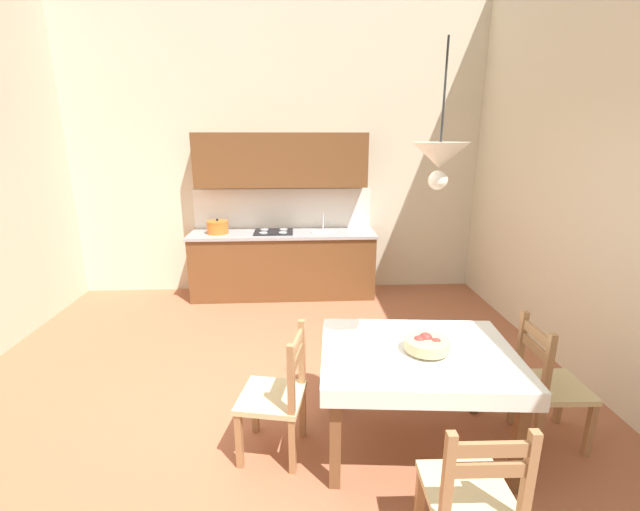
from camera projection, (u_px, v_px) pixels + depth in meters
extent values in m
cube|color=#A86042|center=(268.00, 424.00, 3.33)|extent=(6.17, 6.69, 0.10)
cube|color=beige|center=(278.00, 146.00, 5.75)|extent=(6.17, 0.12, 4.05)
cube|color=brown|center=(284.00, 265.00, 5.83)|extent=(2.47, 0.60, 0.86)
cube|color=#9E9EA3|center=(283.00, 234.00, 5.70)|extent=(2.50, 0.63, 0.04)
cube|color=white|center=(283.00, 209.00, 5.91)|extent=(2.47, 0.01, 0.55)
cube|color=brown|center=(281.00, 160.00, 5.57)|extent=(2.27, 0.34, 0.70)
cube|color=black|center=(284.00, 298.00, 5.68)|extent=(2.43, 0.02, 0.09)
cylinder|color=silver|center=(324.00, 232.00, 5.74)|extent=(0.34, 0.34, 0.02)
cylinder|color=silver|center=(323.00, 222.00, 5.84)|extent=(0.02, 0.02, 0.22)
cube|color=black|center=(274.00, 232.00, 5.70)|extent=(0.52, 0.42, 0.01)
cylinder|color=silver|center=(263.00, 233.00, 5.59)|extent=(0.11, 0.11, 0.01)
cylinder|color=silver|center=(283.00, 233.00, 5.60)|extent=(0.11, 0.11, 0.01)
cylinder|color=silver|center=(264.00, 230.00, 5.78)|extent=(0.11, 0.11, 0.01)
cylinder|color=silver|center=(283.00, 229.00, 5.80)|extent=(0.11, 0.11, 0.01)
cylinder|color=orange|center=(218.00, 228.00, 5.62)|extent=(0.28, 0.28, 0.15)
cylinder|color=orange|center=(217.00, 222.00, 5.60)|extent=(0.29, 0.29, 0.02)
sphere|color=black|center=(217.00, 220.00, 5.59)|extent=(0.04, 0.04, 0.04)
cube|color=brown|center=(418.00, 352.00, 2.85)|extent=(1.31, 1.02, 0.02)
cube|color=brown|center=(335.00, 437.00, 2.59)|extent=(0.08, 0.08, 0.73)
cube|color=brown|center=(520.00, 441.00, 2.55)|extent=(0.08, 0.08, 0.73)
cube|color=brown|center=(335.00, 369.00, 3.35)|extent=(0.08, 0.08, 0.73)
cube|color=brown|center=(477.00, 371.00, 3.31)|extent=(0.08, 0.08, 0.73)
cube|color=white|center=(418.00, 350.00, 2.84)|extent=(1.38, 1.08, 0.00)
cube|color=white|center=(434.00, 401.00, 2.39)|extent=(1.29, 0.12, 0.12)
cube|color=white|center=(406.00, 327.00, 3.33)|extent=(1.29, 0.12, 0.12)
cube|color=white|center=(322.00, 357.00, 2.88)|extent=(0.09, 0.97, 0.12)
cube|color=white|center=(514.00, 360.00, 2.84)|extent=(0.09, 0.97, 0.12)
cube|color=#D1BC89|center=(554.00, 387.00, 2.99)|extent=(0.43, 0.43, 0.04)
cube|color=#A3754C|center=(560.00, 399.00, 3.23)|extent=(0.05, 0.05, 0.41)
cube|color=#A3754C|center=(590.00, 430.00, 2.88)|extent=(0.05, 0.05, 0.41)
cube|color=#A3754C|center=(518.00, 369.00, 3.15)|extent=(0.05, 0.05, 0.93)
cube|color=#A3754C|center=(543.00, 398.00, 2.80)|extent=(0.05, 0.05, 0.93)
cube|color=#A3754C|center=(537.00, 334.00, 2.87)|extent=(0.03, 0.32, 0.07)
cube|color=#A3754C|center=(535.00, 348.00, 2.90)|extent=(0.03, 0.32, 0.07)
cube|color=#D1BC89|center=(468.00, 493.00, 2.09)|extent=(0.43, 0.43, 0.04)
cube|color=#A3754C|center=(420.00, 500.00, 2.32)|extent=(0.05, 0.05, 0.41)
cube|color=#A3754C|center=(484.00, 499.00, 2.33)|extent=(0.05, 0.05, 0.41)
cube|color=#A3754C|center=(492.00, 449.00, 1.81)|extent=(0.32, 0.03, 0.07)
cube|color=#A3754C|center=(489.00, 470.00, 1.84)|extent=(0.32, 0.03, 0.07)
cube|color=#D1BC89|center=(272.00, 397.00, 2.87)|extent=(0.49, 0.49, 0.04)
cube|color=#A3754C|center=(239.00, 440.00, 2.78)|extent=(0.05, 0.05, 0.41)
cube|color=#A3754C|center=(255.00, 407.00, 3.13)|extent=(0.05, 0.05, 0.41)
cube|color=#A3754C|center=(292.00, 411.00, 2.66)|extent=(0.05, 0.05, 0.93)
cube|color=#A3754C|center=(302.00, 380.00, 3.01)|extent=(0.05, 0.05, 0.93)
cube|color=#A3754C|center=(296.00, 344.00, 2.73)|extent=(0.09, 0.32, 0.07)
cube|color=#A3754C|center=(297.00, 359.00, 2.76)|extent=(0.09, 0.32, 0.07)
cylinder|color=tan|center=(426.00, 350.00, 2.81)|extent=(0.17, 0.17, 0.02)
cylinder|color=tan|center=(427.00, 344.00, 2.80)|extent=(0.30, 0.30, 0.07)
sphere|color=red|center=(419.00, 342.00, 2.80)|extent=(0.09, 0.09, 0.09)
sphere|color=red|center=(436.00, 344.00, 2.78)|extent=(0.08, 0.08, 0.08)
sphere|color=red|center=(426.00, 340.00, 2.82)|extent=(0.10, 0.10, 0.10)
cylinder|color=black|center=(444.00, 93.00, 2.27)|extent=(0.01, 0.01, 0.57)
cone|color=silver|center=(440.00, 155.00, 2.36)|extent=(0.32, 0.32, 0.14)
sphere|color=white|center=(438.00, 180.00, 2.39)|extent=(0.11, 0.11, 0.11)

